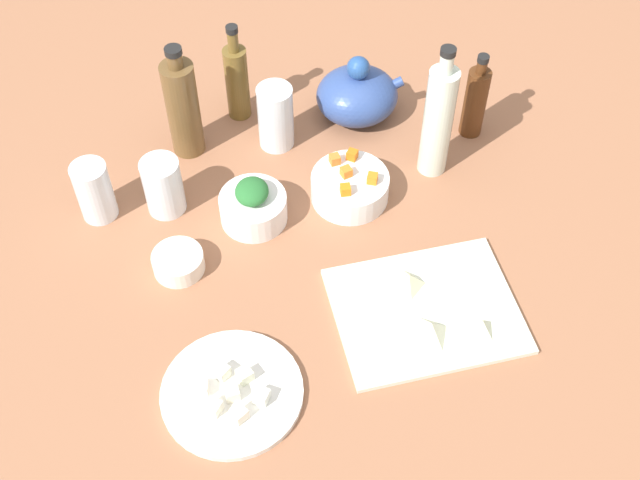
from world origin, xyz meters
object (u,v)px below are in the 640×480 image
Objects in this scene: cutting_board at (426,311)px; bowl_small_side at (178,262)px; plate_tofu at (232,393)px; bottle_0 at (183,107)px; drinking_glass_0 at (163,186)px; teapot at (357,95)px; bottle_3 at (438,120)px; drinking_glass_2 at (94,191)px; bottle_2 at (475,101)px; bottle_1 at (237,80)px; bowl_carrots at (350,187)px; bowl_greens at (253,208)px; drinking_glass_1 at (276,117)px.

bowl_small_side is (-39.62, 17.24, 1.30)cm from cutting_board.
bottle_0 reaches higher than plate_tofu.
bowl_small_side is 0.79× the size of drinking_glass_0.
teapot reaches higher than bowl_small_side.
drinking_glass_2 is (-62.97, 0.55, -6.31)cm from bottle_3.
bottle_2 is (21.25, -9.06, 2.55)cm from teapot.
bottle_0 is (4.63, 29.46, 8.84)cm from bowl_small_side.
plate_tofu is 1.04× the size of bottle_1.
drinking_glass_2 is at bearing -142.04° from bottle_0.
plate_tofu is at bearing -126.12° from bowl_carrots.
drinking_glass_2 is (-17.69, -13.80, -4.68)cm from bottle_0.
bowl_greens is 34.01cm from teapot.
bottle_1 is 28.31cm from drinking_glass_0.
drinking_glass_1 is (-38.47, 4.41, -1.23)cm from bottle_2.
bottle_3 reaches higher than cutting_board.
plate_tofu is at bearing -77.45° from bowl_small_side.
drinking_glass_0 is at bearing -150.41° from drinking_glass_1.
bottle_0 reaches higher than drinking_glass_1.
bowl_carrots is 0.81× the size of teapot.
bottle_3 is (34.15, -22.35, 3.57)cm from bottle_1.
drinking_glass_0 is at bearing -172.11° from bottle_2.
plate_tofu is at bearing -65.72° from drinking_glass_2.
cutting_board is 34.96cm from plate_tofu.
drinking_glass_2 is at bearing 166.19° from bowl_greens.
bottle_1 is 1.14× the size of bottle_2.
bowl_small_side is at bearing -98.92° from bottle_0.
cutting_board is at bearing -31.98° from drinking_glass_2.
drinking_glass_0 is (-0.89, 14.76, 3.89)cm from bowl_small_side.
plate_tofu is 1.83× the size of bowl_greens.
bowl_carrots is (18.26, 1.71, -0.16)cm from bowl_greens.
bottle_0 is (-1.22, 55.73, 10.04)cm from plate_tofu.
plate_tofu is 45.69cm from bowl_carrots.
bottle_0 is at bearing 37.96° from drinking_glass_2.
drinking_glass_2 reaches higher than cutting_board.
bowl_greens is (8.64, 35.16, 2.19)cm from plate_tofu.
bowl_carrots is 20.68cm from drinking_glass_1.
bottle_3 reaches higher than bowl_greens.
bowl_small_side is at bearing -148.47° from bowl_greens.
bowl_carrots is 30.75cm from bottle_2.
cutting_board is at bearing -23.51° from bowl_small_side.
plate_tofu is (-33.77, -9.04, 0.10)cm from cutting_board.
plate_tofu is 56.56cm from drinking_glass_1.
bottle_3 is at bearing 9.96° from bowl_greens.
bowl_small_side is (-32.75, -10.60, -0.83)cm from bowl_carrots.
bowl_small_side is 0.66× the size of drinking_glass_1.
drinking_glass_1 is (-17.23, -4.65, 1.32)cm from teapot.
drinking_glass_0 reaches higher than plate_tofu.
bottle_1 is 1.80× the size of drinking_glass_2.
bottle_1 is (15.76, 37.45, 6.90)cm from bowl_small_side.
drinking_glass_0 is at bearing 93.47° from bowl_small_side.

